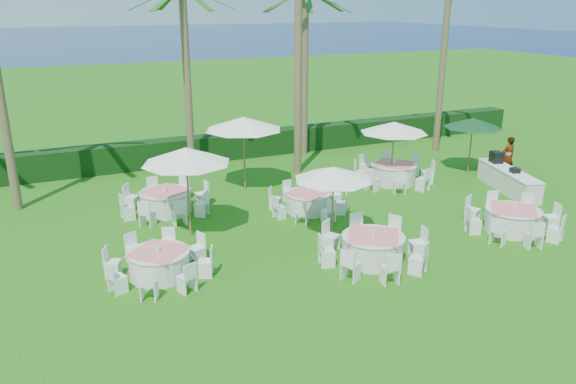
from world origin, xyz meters
name	(u,v)px	position (x,y,z in m)	size (l,w,h in m)	color
ground	(353,254)	(0.00, 0.00, 0.00)	(120.00, 120.00, 0.00)	#1F5B0F
hedge	(227,146)	(0.00, 12.00, 0.60)	(34.00, 1.00, 1.20)	black
ocean	(76,43)	(0.00, 102.00, 0.00)	(260.00, 260.00, 0.00)	#07234F
banquet_table_a	(159,263)	(-5.64, 0.95, 0.39)	(2.90, 2.90, 0.91)	silver
banquet_table_b	(373,248)	(0.24, -0.66, 0.43)	(3.22, 3.22, 0.97)	silver
banquet_table_c	(512,220)	(5.68, -0.62, 0.41)	(3.08, 3.08, 0.95)	silver
banquet_table_d	(166,201)	(-4.37, 5.84, 0.42)	(3.22, 3.22, 0.97)	silver
banquet_table_e	(308,201)	(0.34, 3.83, 0.38)	(2.85, 2.85, 0.87)	silver
banquet_table_f	(393,173)	(5.10, 5.41, 0.44)	(3.25, 3.25, 1.00)	silver
umbrella_a	(186,156)	(-4.12, 3.40, 2.69)	(2.81, 2.81, 2.95)	brown
umbrella_b	(334,173)	(-0.03, 1.32, 2.18)	(2.51, 2.51, 2.39)	brown
umbrella_c	(243,123)	(-0.84, 7.24, 2.70)	(3.09, 3.09, 2.95)	brown
umbrella_d	(394,127)	(5.03, 5.46, 2.37)	(2.77, 2.77, 2.60)	brown
umbrella_green	(473,123)	(9.07, 5.36, 2.24)	(2.51, 2.51, 2.45)	brown
buffet_table	(508,179)	(8.73, 2.69, 0.47)	(1.73, 3.81, 1.33)	silver
staff_person	(508,157)	(10.11, 4.16, 0.88)	(0.64, 0.42, 1.76)	gray
palm_b	(187,72)	(-2.17, 10.50, 4.38)	(4.31, 4.33, 7.88)	brown
palm_c	(298,29)	(2.10, 8.47, 6.17)	(4.32, 4.32, 11.37)	brown
palm_d	(305,66)	(3.78, 11.28, 4.32)	(4.38, 4.23, 7.77)	brown
palm_e	(444,52)	(10.19, 9.08, 4.90)	(4.40, 4.10, 8.89)	brown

